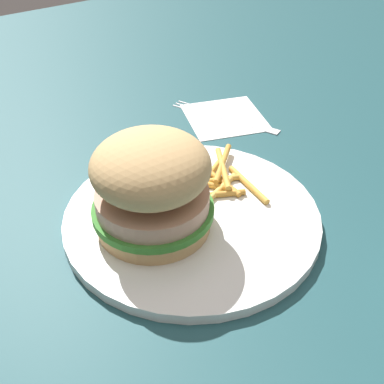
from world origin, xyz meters
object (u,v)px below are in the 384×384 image
(plate, at_px, (192,218))
(fries_pile, at_px, (222,180))
(fork, at_px, (224,115))
(sandwich, at_px, (151,185))
(napkin, at_px, (225,117))

(plate, bearing_deg, fries_pile, -64.83)
(fries_pile, bearing_deg, plate, 115.17)
(plate, relative_size, fork, 1.74)
(fries_pile, relative_size, fork, 0.71)
(sandwich, relative_size, fries_pile, 1.11)
(sandwich, relative_size, napkin, 1.17)
(plate, distance_m, napkin, 0.24)
(sandwich, xyz_separation_m, fries_pile, (0.02, -0.10, -0.05))
(fries_pile, height_order, fork, fries_pile)
(plate, height_order, sandwich, sandwich)
(sandwich, xyz_separation_m, napkin, (0.17, -0.21, -0.06))
(fries_pile, bearing_deg, napkin, -37.02)
(sandwich, height_order, fries_pile, sandwich)
(plate, relative_size, sandwich, 2.20)
(fries_pile, height_order, napkin, fries_pile)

